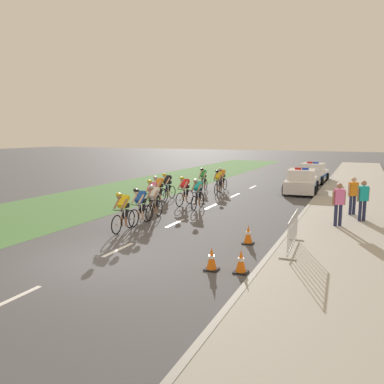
{
  "coord_description": "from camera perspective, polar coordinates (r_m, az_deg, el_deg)",
  "views": [
    {
      "loc": [
        6.95,
        -8.32,
        3.63
      ],
      "look_at": [
        0.06,
        6.76,
        1.1
      ],
      "focal_mm": 35.12,
      "sensor_mm": 36.0,
      "label": 1
    }
  ],
  "objects": [
    {
      "name": "ground_plane",
      "position": [
        11.43,
        -14.73,
        -10.14
      ],
      "size": [
        160.0,
        160.0,
        0.0
      ],
      "primitive_type": "plane",
      "color": "#4C4C51"
    },
    {
      "name": "sidewalk_slab",
      "position": [
        22.61,
        23.53,
        -1.14
      ],
      "size": [
        4.34,
        60.0,
        0.12
      ],
      "primitive_type": "cube",
      "color": "#A3A099",
      "rests_on": "ground"
    },
    {
      "name": "kerb_edge",
      "position": [
        22.73,
        18.27,
        -0.79
      ],
      "size": [
        0.16,
        60.0,
        0.13
      ],
      "primitive_type": "cube",
      "color": "#9E9E99",
      "rests_on": "ground"
    },
    {
      "name": "grass_verge",
      "position": [
        26.55,
        -7.32,
        0.76
      ],
      "size": [
        7.0,
        60.0,
        0.01
      ],
      "primitive_type": "cube",
      "color": "#4C7F42",
      "rests_on": "ground"
    },
    {
      "name": "lane_markings_centre",
      "position": [
        17.4,
        0.44,
        -3.36
      ],
      "size": [
        0.14,
        21.6,
        0.01
      ],
      "color": "white",
      "rests_on": "ground"
    },
    {
      "name": "cyclist_lead",
      "position": [
        14.43,
        -10.44,
        -2.84
      ],
      "size": [
        0.44,
        1.72,
        1.56
      ],
      "color": "black",
      "rests_on": "ground"
    },
    {
      "name": "cyclist_second",
      "position": [
        15.37,
        -7.89,
        -2.07
      ],
      "size": [
        0.42,
        1.72,
        1.56
      ],
      "color": "black",
      "rests_on": "ground"
    },
    {
      "name": "cyclist_third",
      "position": [
        16.38,
        -5.79,
        -1.37
      ],
      "size": [
        0.45,
        1.72,
        1.56
      ],
      "color": "black",
      "rests_on": "ground"
    },
    {
      "name": "cyclist_fourth",
      "position": [
        18.2,
        -6.07,
        -0.36
      ],
      "size": [
        0.45,
        1.72,
        1.56
      ],
      "color": "black",
      "rests_on": "ground"
    },
    {
      "name": "cyclist_fifth",
      "position": [
        18.47,
        0.85,
        -0.18
      ],
      "size": [
        0.42,
        1.72,
        1.56
      ],
      "color": "black",
      "rests_on": "ground"
    },
    {
      "name": "cyclist_sixth",
      "position": [
        19.83,
        -5.13,
        0.4
      ],
      "size": [
        0.45,
        1.72,
        1.56
      ],
      "color": "black",
      "rests_on": "ground"
    },
    {
      "name": "cyclist_seventh",
      "position": [
        19.42,
        -1.14,
        0.25
      ],
      "size": [
        0.45,
        1.72,
        1.56
      ],
      "color": "black",
      "rests_on": "ground"
    },
    {
      "name": "cyclist_eighth",
      "position": [
        21.13,
        -3.81,
        0.92
      ],
      "size": [
        0.44,
        1.72,
        1.56
      ],
      "color": "black",
      "rests_on": "ground"
    },
    {
      "name": "cyclist_ninth",
      "position": [
        23.17,
        4.0,
        1.61
      ],
      "size": [
        0.45,
        1.72,
        1.56
      ],
      "color": "black",
      "rests_on": "ground"
    },
    {
      "name": "cyclist_tenth",
      "position": [
        24.59,
        4.54,
        2.01
      ],
      "size": [
        0.43,
        1.72,
        1.56
      ],
      "color": "black",
      "rests_on": "ground"
    },
    {
      "name": "cyclist_eleventh",
      "position": [
        24.26,
        1.71,
        1.94
      ],
      "size": [
        0.45,
        1.72,
        1.56
      ],
      "color": "black",
      "rests_on": "ground"
    },
    {
      "name": "police_car_nearest",
      "position": [
        24.75,
        16.26,
        1.48
      ],
      "size": [
        2.23,
        4.51,
        1.59
      ],
      "color": "white",
      "rests_on": "ground"
    },
    {
      "name": "police_car_second",
      "position": [
        30.34,
        17.83,
        2.68
      ],
      "size": [
        2.18,
        4.49,
        1.59
      ],
      "color": "silver",
      "rests_on": "ground"
    },
    {
      "name": "crowd_barrier_front",
      "position": [
        12.04,
        15.05,
        -5.99
      ],
      "size": [
        0.6,
        2.32,
        1.07
      ],
      "color": "#B7BABF",
      "rests_on": "sidewalk_slab"
    },
    {
      "name": "traffic_cone_near",
      "position": [
        10.31,
        2.99,
        -10.12
      ],
      "size": [
        0.36,
        0.36,
        0.64
      ],
      "color": "black",
      "rests_on": "ground"
    },
    {
      "name": "traffic_cone_mid",
      "position": [
        12.82,
        8.53,
        -6.43
      ],
      "size": [
        0.36,
        0.36,
        0.64
      ],
      "color": "black",
      "rests_on": "ground"
    },
    {
      "name": "traffic_cone_far",
      "position": [
        10.19,
        7.45,
        -10.43
      ],
      "size": [
        0.36,
        0.36,
        0.64
      ],
      "color": "black",
      "rests_on": "ground"
    },
    {
      "name": "spectator_closest",
      "position": [
        15.56,
        21.4,
        -1.35
      ],
      "size": [
        0.5,
        0.36,
        1.68
      ],
      "color": "#23284C",
      "rests_on": "sidewalk_slab"
    },
    {
      "name": "spectator_middle",
      "position": [
        16.81,
        24.54,
        -0.83
      ],
      "size": [
        0.49,
        0.37,
        1.68
      ],
      "color": "#23284C",
      "rests_on": "sidewalk_slab"
    },
    {
      "name": "spectator_back",
      "position": [
        18.0,
        23.27,
        -0.17
      ],
      "size": [
        0.46,
        0.39,
        1.68
      ],
      "color": "#23284C",
      "rests_on": "sidewalk_slab"
    }
  ]
}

